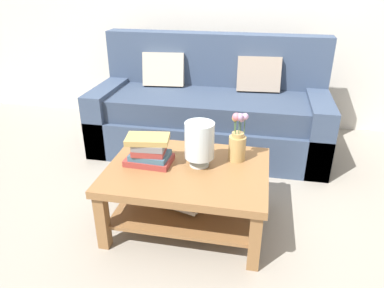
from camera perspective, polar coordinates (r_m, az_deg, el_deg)
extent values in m
plane|color=gray|center=(2.88, 1.66, -7.71)|extent=(10.00, 10.00, 0.00)
cube|color=#384760|center=(3.49, 2.62, 1.94)|extent=(2.17, 0.90, 0.36)
cube|color=#324057|center=(3.36, 2.63, 6.11)|extent=(1.93, 0.74, 0.20)
cube|color=#384760|center=(3.65, 3.66, 11.76)|extent=(2.17, 0.20, 0.70)
cube|color=#384760|center=(3.71, -12.58, 4.79)|extent=(0.20, 0.90, 0.60)
cube|color=#384760|center=(3.45, 19.03, 2.37)|extent=(0.20, 0.90, 0.60)
cube|color=beige|center=(3.61, -4.50, 11.75)|extent=(0.42, 0.23, 0.34)
cube|color=gray|center=(3.48, 10.55, 10.88)|extent=(0.41, 0.22, 0.34)
cube|color=olive|center=(2.34, -0.73, -4.31)|extent=(1.04, 0.79, 0.05)
cube|color=olive|center=(2.33, -14.02, -11.81)|extent=(0.07, 0.07, 0.38)
cube|color=olive|center=(2.15, 9.94, -14.98)|extent=(0.07, 0.07, 0.38)
cube|color=olive|center=(2.85, -8.44, -3.79)|extent=(0.07, 0.07, 0.38)
cube|color=olive|center=(2.71, 10.55, -5.67)|extent=(0.07, 0.07, 0.38)
cube|color=olive|center=(2.49, -0.69, -9.70)|extent=(0.92, 0.67, 0.02)
cube|color=beige|center=(2.50, -1.15, -8.83)|extent=(0.32, 0.26, 0.03)
cube|color=beige|center=(2.44, -1.44, -9.03)|extent=(0.33, 0.27, 0.03)
cube|color=#993833|center=(2.40, -6.81, -2.54)|extent=(0.31, 0.21, 0.04)
cube|color=#3D6075|center=(2.38, -6.68, -1.78)|extent=(0.26, 0.19, 0.04)
cube|color=#993833|center=(2.35, -6.85, -1.07)|extent=(0.22, 0.17, 0.04)
cube|color=slate|center=(2.33, -6.81, -0.18)|extent=(0.21, 0.17, 0.04)
cube|color=tan|center=(2.32, -7.08, 0.77)|extent=(0.30, 0.21, 0.04)
cylinder|color=silver|center=(2.36, 1.16, -3.18)|extent=(0.13, 0.13, 0.02)
cylinder|color=silver|center=(2.35, 1.17, -2.53)|extent=(0.04, 0.04, 0.05)
cylinder|color=silver|center=(2.28, 1.20, 0.60)|extent=(0.19, 0.19, 0.24)
sphere|color=beige|center=(2.32, 0.49, -0.80)|extent=(0.05, 0.05, 0.05)
sphere|color=#993833|center=(2.32, 1.95, -0.82)|extent=(0.04, 0.04, 0.04)
cylinder|color=tan|center=(2.41, 7.17, -0.68)|extent=(0.11, 0.11, 0.17)
cylinder|color=tan|center=(2.37, 7.30, 1.47)|extent=(0.08, 0.08, 0.03)
cylinder|color=#426638|center=(2.35, 8.34, 2.91)|extent=(0.01, 0.01, 0.10)
sphere|color=#B28CB7|center=(2.33, 8.44, 4.34)|extent=(0.05, 0.05, 0.05)
cylinder|color=#426638|center=(2.38, 7.77, 2.92)|extent=(0.01, 0.01, 0.08)
sphere|color=#B28CB7|center=(2.36, 7.85, 4.15)|extent=(0.06, 0.06, 0.06)
cylinder|color=#426638|center=(2.37, 6.80, 2.91)|extent=(0.01, 0.01, 0.08)
sphere|color=gold|center=(2.35, 6.87, 4.05)|extent=(0.04, 0.04, 0.04)
cylinder|color=#426638|center=(2.33, 6.98, 2.78)|extent=(0.01, 0.01, 0.10)
sphere|color=#C66B7A|center=(2.30, 7.06, 4.31)|extent=(0.05, 0.05, 0.05)
cylinder|color=#426638|center=(2.33, 7.50, 2.76)|extent=(0.01, 0.01, 0.10)
sphere|color=#B28CB7|center=(2.30, 7.59, 4.26)|extent=(0.05, 0.05, 0.05)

